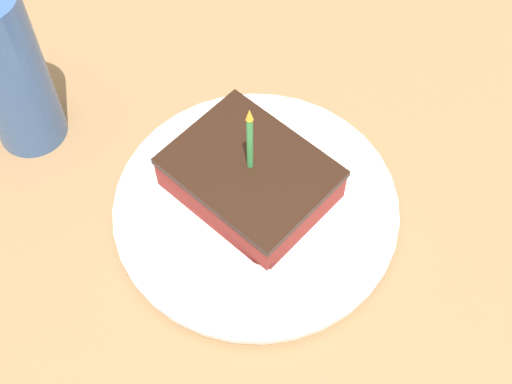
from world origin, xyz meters
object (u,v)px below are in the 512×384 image
(fork, at_px, (237,264))
(bottle, at_px, (5,65))
(cake_slice, at_px, (250,178))
(plate, at_px, (256,208))

(fork, distance_m, bottle, 0.26)
(cake_slice, xyz_separation_m, fork, (-0.06, -0.04, -0.02))
(cake_slice, relative_size, fork, 0.74)
(plate, distance_m, fork, 0.06)
(cake_slice, bearing_deg, fork, -145.88)
(plate, relative_size, bottle, 1.10)
(plate, relative_size, cake_slice, 1.89)
(plate, bearing_deg, bottle, 109.00)
(fork, relative_size, bottle, 0.78)
(cake_slice, bearing_deg, bottle, 111.89)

